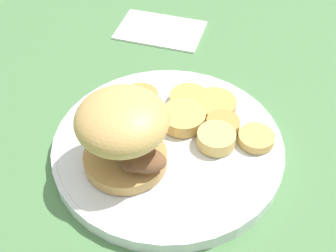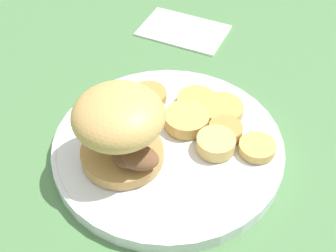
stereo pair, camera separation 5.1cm
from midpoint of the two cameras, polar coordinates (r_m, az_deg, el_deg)
The scene contains 11 objects.
ground_plane at distance 0.54m, azimuth -2.69°, elevation -3.40°, with size 4.00×4.00×0.00m, color #4C7A47.
dinner_plate at distance 0.53m, azimuth -2.73°, elevation -2.66°, with size 0.26×0.26×0.02m.
sandwich at distance 0.47m, azimuth -8.48°, elevation -0.80°, with size 0.09×0.10×0.09m.
potato_round_0 at distance 0.56m, azimuth 3.18°, elevation 2.53°, with size 0.05×0.05×0.01m, color tan.
potato_round_1 at distance 0.53m, azimuth 8.03°, elevation -1.61°, with size 0.04×0.04×0.01m, color tan.
potato_round_2 at distance 0.51m, azimuth 3.12°, elevation -2.03°, with size 0.04×0.04×0.02m, color #DBB766.
potato_round_3 at distance 0.57m, azimuth -5.94°, elevation 3.35°, with size 0.04×0.04×0.01m, color #BC8942.
potato_round_4 at distance 0.53m, azimuth 4.01°, elevation 0.02°, with size 0.04×0.04×0.01m, color #BC8942.
potato_round_5 at distance 0.54m, azimuth -0.82°, elevation 0.88°, with size 0.05×0.05×0.02m, color tan.
potato_round_6 at distance 0.57m, azimuth 0.05°, elevation 3.21°, with size 0.05×0.05×0.01m, color tan.
napkin at distance 0.72m, azimuth -2.98°, elevation 11.60°, with size 0.13×0.08×0.01m, color white.
Camera 1 is at (0.02, -0.36, 0.40)m, focal length 50.00 mm.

